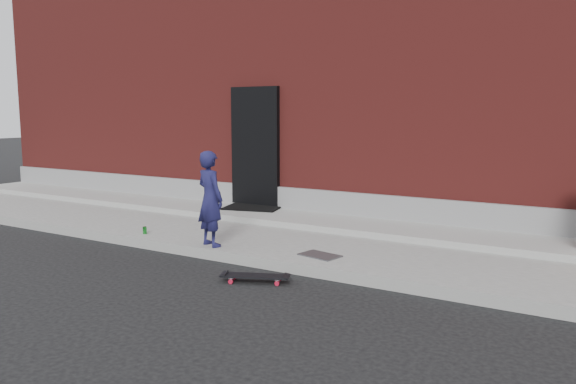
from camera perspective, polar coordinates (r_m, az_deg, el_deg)
The scene contains 9 objects.
ground at distance 7.19m, azimuth 0.63°, elevation -8.38°, with size 80.00×80.00×0.00m, color black.
sidewalk at distance 8.45m, azimuth 5.80°, elevation -5.39°, with size 20.00×3.00×0.15m, color slate.
apron at distance 9.23m, azimuth 8.20°, elevation -3.49°, with size 20.00×1.20×0.10m, color #989993.
building at distance 13.41m, azimuth 16.17°, elevation 9.71°, with size 20.00×8.10×5.00m.
child at distance 8.01m, azimuth -7.91°, elevation -0.68°, with size 0.50×0.33×1.36m, color #181843.
skateboard at distance 6.85m, azimuth -3.37°, elevation -8.56°, with size 0.83×0.52×0.09m.
soda_can at distance 9.10m, azimuth -14.35°, elevation -3.79°, with size 0.06×0.06×0.11m, color #1B8726.
doormat at distance 10.65m, azimuth -3.51°, elevation -1.53°, with size 1.03×0.83×0.03m, color black.
utility_plate at distance 7.50m, azimuth 3.26°, elevation -6.44°, with size 0.52×0.33×0.02m, color #4E4F53.
Camera 1 is at (3.49, -5.95, 2.03)m, focal length 35.00 mm.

